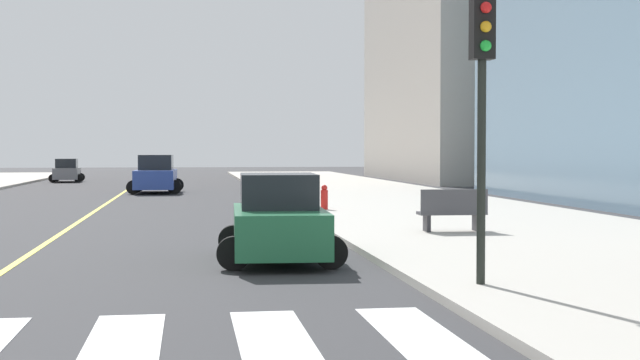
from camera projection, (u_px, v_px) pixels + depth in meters
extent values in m
cube|color=#B2ADA3|center=(472.00, 221.00, 27.59)|extent=(10.00, 120.00, 0.15)
cube|color=silver|center=(122.00, 347.00, 10.39)|extent=(0.90, 4.00, 0.01)
cube|color=silver|center=(275.00, 342.00, 10.65)|extent=(0.90, 4.00, 0.01)
cube|color=silver|center=(421.00, 337.00, 10.91)|extent=(0.90, 4.00, 0.01)
cube|color=yellow|center=(120.00, 194.00, 45.58)|extent=(0.16, 80.00, 0.01)
cube|color=slate|center=(67.00, 173.00, 63.18)|extent=(1.85, 3.78, 0.80)
cube|color=#1E2328|center=(67.00, 163.00, 62.94)|extent=(1.50, 1.92, 0.67)
cylinder|color=black|center=(81.00, 177.00, 64.49)|extent=(0.61, 0.22, 0.60)
cylinder|color=black|center=(56.00, 177.00, 64.16)|extent=(0.61, 0.22, 0.60)
cylinder|color=black|center=(78.00, 178.00, 62.23)|extent=(0.61, 0.22, 0.60)
cylinder|color=black|center=(53.00, 178.00, 61.90)|extent=(0.61, 0.22, 0.60)
cube|color=#236B42|center=(279.00, 230.00, 18.29)|extent=(2.01, 4.13, 0.87)
cube|color=#1E2328|center=(278.00, 191.00, 18.50)|extent=(1.63, 2.09, 0.73)
cylinder|color=black|center=(234.00, 253.00, 16.96)|extent=(0.66, 0.24, 0.66)
cylinder|color=black|center=(331.00, 252.00, 17.15)|extent=(0.66, 0.24, 0.66)
cylinder|color=black|center=(233.00, 240.00, 19.46)|extent=(0.66, 0.24, 0.66)
cylinder|color=black|center=(318.00, 239.00, 19.64)|extent=(0.66, 0.24, 0.66)
cube|color=#2D479E|center=(156.00, 179.00, 47.15)|extent=(2.19, 4.59, 0.97)
cube|color=#1E2328|center=(156.00, 163.00, 47.39)|extent=(1.79, 2.32, 0.82)
cylinder|color=black|center=(133.00, 187.00, 45.65)|extent=(0.74, 0.26, 0.73)
cylinder|color=black|center=(175.00, 187.00, 45.89)|extent=(0.74, 0.26, 0.73)
cylinder|color=black|center=(138.00, 185.00, 48.43)|extent=(0.74, 0.26, 0.73)
cylinder|color=black|center=(177.00, 185.00, 48.68)|extent=(0.74, 0.26, 0.73)
cylinder|color=black|center=(481.00, 172.00, 14.23)|extent=(0.14, 0.14, 3.60)
cube|color=black|center=(482.00, 28.00, 14.15)|extent=(0.36, 0.28, 1.00)
sphere|color=red|center=(486.00, 7.00, 13.96)|extent=(0.18, 0.18, 0.18)
sphere|color=orange|center=(486.00, 27.00, 13.97)|extent=(0.18, 0.18, 0.18)
sphere|color=green|center=(486.00, 46.00, 13.98)|extent=(0.18, 0.18, 0.18)
cube|color=#47474C|center=(452.00, 213.00, 23.51)|extent=(1.81, 0.59, 0.08)
cube|color=#47474C|center=(454.00, 201.00, 23.26)|extent=(1.80, 0.09, 0.60)
cube|color=#2D2D33|center=(427.00, 223.00, 23.43)|extent=(0.11, 0.48, 0.44)
cube|color=#2D2D33|center=(476.00, 223.00, 23.61)|extent=(0.11, 0.48, 0.44)
cylinder|color=red|center=(324.00, 200.00, 32.02)|extent=(0.26, 0.26, 0.70)
sphere|color=red|center=(324.00, 188.00, 32.01)|extent=(0.22, 0.22, 0.22)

